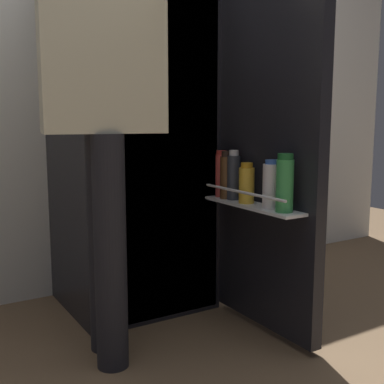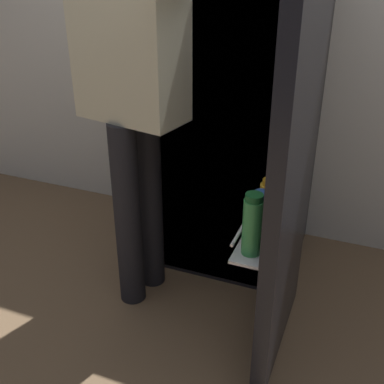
% 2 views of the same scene
% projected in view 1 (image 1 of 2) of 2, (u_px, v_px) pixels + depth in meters
% --- Properties ---
extents(ground_plane, '(6.55, 6.55, 0.00)m').
position_uv_depth(ground_plane, '(188.00, 342.00, 2.08)').
color(ground_plane, brown).
extents(kitchen_wall, '(4.40, 0.10, 2.57)m').
position_uv_depth(kitchen_wall, '(101.00, 53.00, 2.64)').
color(kitchen_wall, silver).
rests_on(kitchen_wall, ground_plane).
extents(refrigerator, '(0.72, 1.23, 1.63)m').
position_uv_depth(refrigerator, '(141.00, 144.00, 2.39)').
color(refrigerator, black).
rests_on(refrigerator, ground_plane).
extents(person, '(0.58, 0.82, 1.77)m').
position_uv_depth(person, '(105.00, 81.00, 1.80)').
color(person, black).
rests_on(person, ground_plane).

